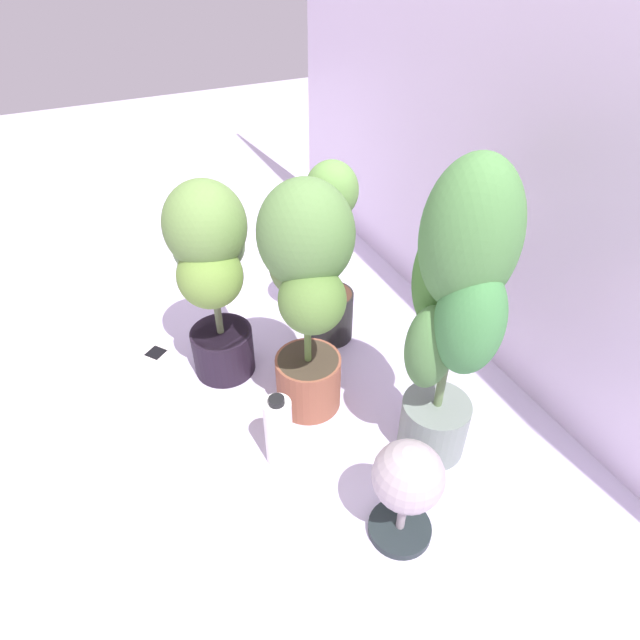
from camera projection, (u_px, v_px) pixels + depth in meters
ground_plane at (277, 407)px, 1.92m from camera, size 8.00×8.00×0.00m
mylar_back_wall at (532, 82)px, 1.58m from camera, size 3.20×0.01×2.00m
potted_plant_back_left at (330, 251)px, 2.00m from camera, size 0.27×0.24×0.74m
potted_plant_center at (307, 284)px, 1.62m from camera, size 0.43×0.39×0.84m
potted_plant_front_left at (211, 266)px, 1.80m from camera, size 0.44×0.34×0.76m
potted_plant_back_right at (455, 302)px, 1.42m from camera, size 0.40×0.34×0.99m
hygrometer_box at (156, 355)px, 2.12m from camera, size 0.11×0.11×0.03m
floor_fan at (407, 482)px, 1.40m from camera, size 0.25×0.25×0.35m
nutrient_bottle at (279, 431)px, 1.66m from camera, size 0.09×0.09×0.28m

